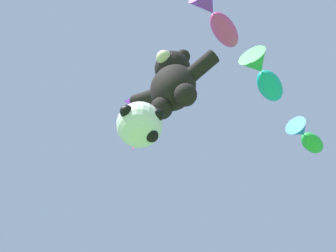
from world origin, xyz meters
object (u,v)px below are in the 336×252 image
(teddy_bear_kite, at_px, (173,81))
(fish_kite_emerald, at_px, (306,137))
(soccer_ball_kite, at_px, (140,125))
(fish_kite_magenta, at_px, (216,17))
(fish_kite_teal, at_px, (263,75))
(diamond_kite, at_px, (143,106))

(teddy_bear_kite, bearing_deg, fish_kite_emerald, 68.38)
(soccer_ball_kite, xyz_separation_m, fish_kite_emerald, (2.97, 5.94, 4.08))
(soccer_ball_kite, height_order, fish_kite_magenta, fish_kite_magenta)
(soccer_ball_kite, xyz_separation_m, fish_kite_teal, (2.66, 2.87, 4.33))
(teddy_bear_kite, xyz_separation_m, diamond_kite, (-2.27, 1.60, 3.01))
(teddy_bear_kite, relative_size, soccer_ball_kite, 2.33)
(teddy_bear_kite, xyz_separation_m, soccer_ball_kite, (-0.70, -0.21, -1.61))
(fish_kite_magenta, relative_size, fish_kite_emerald, 1.13)
(soccer_ball_kite, bearing_deg, fish_kite_teal, 47.25)
(teddy_bear_kite, bearing_deg, soccer_ball_kite, -163.10)
(teddy_bear_kite, bearing_deg, fish_kite_magenta, 4.81)
(soccer_ball_kite, distance_m, diamond_kite, 5.20)
(teddy_bear_kite, relative_size, fish_kite_teal, 1.23)
(soccer_ball_kite, height_order, fish_kite_teal, fish_kite_teal)
(teddy_bear_kite, distance_m, fish_kite_emerald, 6.64)
(fish_kite_emerald, distance_m, diamond_kite, 6.16)
(fish_kite_magenta, xyz_separation_m, diamond_kite, (-3.80, 1.47, 0.16))
(diamond_kite, bearing_deg, fish_kite_magenta, -21.22)
(teddy_bear_kite, relative_size, diamond_kite, 0.75)
(fish_kite_teal, bearing_deg, fish_kite_emerald, 84.19)
(fish_kite_teal, distance_m, diamond_kite, 4.37)
(soccer_ball_kite, distance_m, fish_kite_magenta, 4.99)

